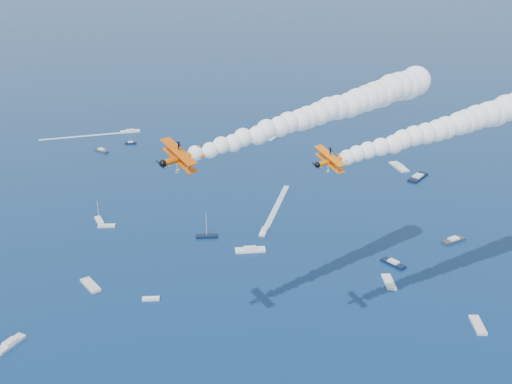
# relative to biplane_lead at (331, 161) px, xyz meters

# --- Properties ---
(biplane_lead) EXTENTS (9.82, 10.25, 6.15)m
(biplane_lead) POSITION_rel_biplane_lead_xyz_m (0.00, 0.00, 0.00)
(biplane_lead) COLOR #FF6A05
(biplane_trail) EXTENTS (12.81, 12.90, 8.15)m
(biplane_trail) POSITION_rel_biplane_lead_xyz_m (-25.00, -4.36, 0.31)
(biplane_trail) COLOR #D85204
(smoke_trail_lead) EXTENTS (66.61, 65.95, 11.51)m
(smoke_trail_lead) POSITION_rel_biplane_lead_xyz_m (23.98, 20.58, 2.42)
(smoke_trail_lead) COLOR white
(smoke_trail_trail) EXTENTS (66.62, 66.11, 11.51)m
(smoke_trail_trail) POSITION_rel_biplane_lead_xyz_m (-4.19, 19.42, 2.73)
(smoke_trail_trail) COLOR white
(spectator_boats) EXTENTS (201.16, 182.08, 0.70)m
(spectator_boats) POSITION_rel_biplane_lead_xyz_m (-18.80, 87.12, -54.19)
(spectator_boats) COLOR white
(spectator_boats) RESTS_ON ground
(boat_wakes) EXTENTS (124.63, 89.81, 0.04)m
(boat_wakes) POSITION_rel_biplane_lead_xyz_m (-78.45, 130.36, -54.51)
(boat_wakes) COLOR white
(boat_wakes) RESTS_ON ground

